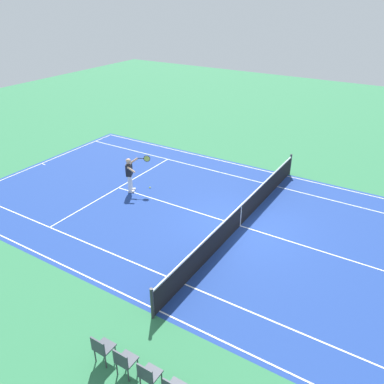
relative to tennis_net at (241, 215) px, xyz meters
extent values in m
plane|color=#2D7247|center=(0.00, 0.00, -0.49)|extent=(60.00, 60.00, 0.00)
cube|color=navy|center=(0.00, 0.00, -0.49)|extent=(24.20, 11.40, 0.00)
cube|color=white|center=(11.90, 0.00, -0.49)|extent=(0.05, 11.00, 0.01)
cube|color=white|center=(0.00, -5.50, -0.49)|extent=(23.80, 0.05, 0.01)
cube|color=white|center=(0.00, 5.50, -0.49)|extent=(23.80, 0.05, 0.01)
cube|color=white|center=(0.00, -4.11, -0.49)|extent=(23.80, 0.05, 0.01)
cube|color=white|center=(0.00, 4.11, -0.49)|extent=(23.80, 0.05, 0.01)
cube|color=white|center=(6.40, 0.00, -0.49)|extent=(0.05, 8.22, 0.01)
cube|color=white|center=(0.00, 0.00, -0.49)|extent=(12.80, 0.05, 0.01)
cube|color=white|center=(11.75, 0.00, -0.49)|extent=(0.30, 0.05, 0.01)
cylinder|color=#2D2D33|center=(0.00, -5.80, 0.05)|extent=(0.10, 0.10, 1.08)
cylinder|color=#2D2D33|center=(0.00, 5.80, 0.05)|extent=(0.10, 0.10, 1.08)
cube|color=black|center=(0.00, 0.00, -0.05)|extent=(0.02, 11.60, 0.88)
cube|color=white|center=(0.00, 0.00, 0.46)|extent=(0.04, 11.60, 0.06)
cube|color=white|center=(0.00, 0.00, -0.05)|extent=(0.04, 0.06, 0.88)
cylinder|color=white|center=(5.62, 0.07, -0.04)|extent=(0.15, 0.15, 0.74)
cube|color=white|center=(5.57, 0.04, -0.45)|extent=(0.30, 0.22, 0.09)
cylinder|color=white|center=(5.73, -0.15, -0.04)|extent=(0.15, 0.15, 0.74)
cube|color=white|center=(5.68, -0.17, -0.45)|extent=(0.30, 0.22, 0.09)
cube|color=black|center=(5.68, -0.04, 0.61)|extent=(0.38, 0.45, 0.56)
sphere|color=#DBAA84|center=(5.68, -0.04, 1.04)|extent=(0.23, 0.23, 0.23)
cylinder|color=#DBAA84|center=(5.40, 0.14, 0.74)|extent=(0.42, 0.14, 0.26)
cylinder|color=#DBAA84|center=(5.64, -0.37, 0.94)|extent=(0.36, 0.36, 0.30)
cylinder|color=#232326|center=(5.39, -0.56, 1.05)|extent=(0.27, 0.16, 0.04)
torus|color=#232326|center=(5.13, -0.69, 1.05)|extent=(0.29, 0.16, 0.31)
cylinder|color=#C6D84C|center=(5.13, -0.69, 1.05)|extent=(0.24, 0.12, 0.27)
sphere|color=#CCE01E|center=(5.10, -0.76, -0.46)|extent=(0.07, 0.07, 0.07)
cylinder|color=#38383D|center=(-1.12, 7.42, -0.27)|extent=(0.04, 0.04, 0.44)
cylinder|color=#38383D|center=(-1.48, 7.42, -0.27)|extent=(0.04, 0.04, 0.44)
cylinder|color=#38383D|center=(-1.12, 7.78, -0.27)|extent=(0.04, 0.04, 0.44)
cube|color=#333842|center=(-1.30, 7.60, -0.03)|extent=(0.44, 0.44, 0.04)
cube|color=#333842|center=(-1.30, 7.80, 0.19)|extent=(0.44, 0.04, 0.40)
cylinder|color=#38383D|center=(-0.39, 7.42, -0.27)|extent=(0.04, 0.04, 0.44)
cylinder|color=#38383D|center=(-0.75, 7.42, -0.27)|extent=(0.04, 0.04, 0.44)
cylinder|color=#38383D|center=(-0.39, 7.78, -0.27)|extent=(0.04, 0.04, 0.44)
cylinder|color=#38383D|center=(-0.75, 7.78, -0.27)|extent=(0.04, 0.04, 0.44)
cube|color=#333842|center=(-0.57, 7.60, -0.03)|extent=(0.44, 0.44, 0.04)
cube|color=#333842|center=(-0.57, 7.80, 0.19)|extent=(0.44, 0.04, 0.40)
cylinder|color=#38383D|center=(0.33, 7.42, -0.27)|extent=(0.04, 0.04, 0.44)
cylinder|color=#38383D|center=(-0.03, 7.42, -0.27)|extent=(0.04, 0.04, 0.44)
cylinder|color=#38383D|center=(0.33, 7.78, -0.27)|extent=(0.04, 0.04, 0.44)
cylinder|color=#38383D|center=(-0.03, 7.78, -0.27)|extent=(0.04, 0.04, 0.44)
cube|color=#333842|center=(0.15, 7.60, -0.03)|extent=(0.44, 0.44, 0.04)
cube|color=#333842|center=(0.15, 7.80, 0.19)|extent=(0.44, 0.04, 0.40)
camera|label=1|loc=(-5.38, 12.32, 7.99)|focal=36.66mm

